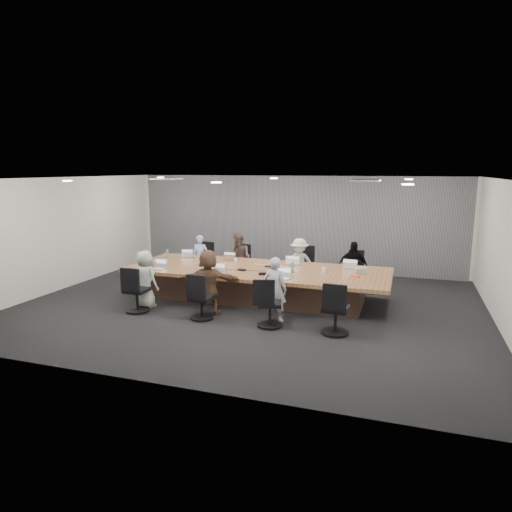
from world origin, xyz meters
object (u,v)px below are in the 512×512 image
(laptop_2, at_px, (294,263))
(stapler, at_px, (262,274))
(chair_2, at_px, (302,269))
(bottle_green_right, at_px, (292,267))
(chair_7, at_px, (335,313))
(laptop_0, at_px, (191,256))
(person_2, at_px, (299,263))
(canvas_bag, at_px, (360,271))
(laptop_6, at_px, (283,278))
(mug_brown, at_px, (147,263))
(person_0, at_px, (200,258))
(laptop_4, at_px, (158,269))
(chair_6, at_px, (270,308))
(person_3, at_px, (353,267))
(person_6, at_px, (275,289))
(conference_table, at_px, (257,283))
(person_1, at_px, (240,258))
(bottle_green_left, at_px, (167,254))
(bottle_clear, at_px, (211,260))
(chair_3, at_px, (354,275))
(chair_5, at_px, (202,301))
(laptop_5, at_px, (219,273))
(chair_0, at_px, (206,264))
(laptop_3, at_px, (350,267))
(person_4, at_px, (145,279))
(laptop_1, at_px, (232,259))
(chair_4, at_px, (137,294))
(person_5, at_px, (208,282))
(chair_1, at_px, (244,267))

(laptop_2, bearing_deg, stapler, 74.43)
(chair_2, bearing_deg, bottle_green_right, 80.32)
(chair_7, relative_size, laptop_0, 2.73)
(chair_7, height_order, laptop_0, chair_7)
(person_2, relative_size, canvas_bag, 4.71)
(laptop_6, relative_size, stapler, 1.96)
(bottle_green_right, distance_m, mug_brown, 3.52)
(person_0, bearing_deg, canvas_bag, -20.39)
(laptop_4, bearing_deg, chair_6, -16.85)
(person_3, bearing_deg, person_6, -122.45)
(conference_table, height_order, canvas_bag, canvas_bag)
(person_6, distance_m, bottle_green_right, 1.27)
(person_1, relative_size, person_3, 1.06)
(bottle_green_left, bearing_deg, bottle_clear, -11.84)
(chair_3, relative_size, person_1, 0.54)
(stapler, bearing_deg, chair_5, -154.48)
(laptop_5, relative_size, canvas_bag, 1.05)
(chair_0, distance_m, chair_5, 3.70)
(laptop_3, relative_size, person_4, 0.26)
(person_4, bearing_deg, person_1, -99.48)
(laptop_1, bearing_deg, canvas_bag, 167.64)
(laptop_2, height_order, stapler, stapler)
(laptop_2, relative_size, laptop_3, 1.03)
(chair_4, xyz_separation_m, person_0, (0.04, 3.05, 0.22))
(bottle_green_left, height_order, bottle_clear, bottle_green_left)
(person_6, xyz_separation_m, canvas_bag, (1.50, 1.52, 0.16))
(person_2, xyz_separation_m, person_5, (-1.30, -2.70, 0.05))
(person_3, xyz_separation_m, laptop_6, (-1.20, -2.15, 0.11))
(person_6, bearing_deg, chair_2, -79.23)
(laptop_3, bearing_deg, chair_5, 48.75)
(chair_3, height_order, mug_brown, mug_brown)
(laptop_3, bearing_deg, chair_2, -28.53)
(chair_3, relative_size, bottle_green_left, 3.19)
(person_1, xyz_separation_m, stapler, (1.26, -1.96, 0.10))
(laptop_1, bearing_deg, conference_table, 138.26)
(chair_3, distance_m, bottle_clear, 3.63)
(chair_3, xyz_separation_m, person_2, (-1.34, -0.35, 0.27))
(chair_2, distance_m, person_6, 3.06)
(laptop_3, bearing_deg, person_4, 32.73)
(laptop_0, height_order, canvas_bag, canvas_bag)
(person_3, bearing_deg, bottle_clear, -167.99)
(chair_0, xyz_separation_m, person_5, (1.47, -3.05, 0.32))
(laptop_3, distance_m, laptop_5, 3.09)
(laptop_4, bearing_deg, chair_1, 64.63)
(laptop_2, bearing_deg, person_4, 36.28)
(conference_table, relative_size, person_0, 4.91)
(chair_0, height_order, chair_5, chair_0)
(chair_5, distance_m, laptop_0, 2.93)
(person_5, height_order, bottle_clear, person_5)
(person_1, bearing_deg, person_6, -45.50)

